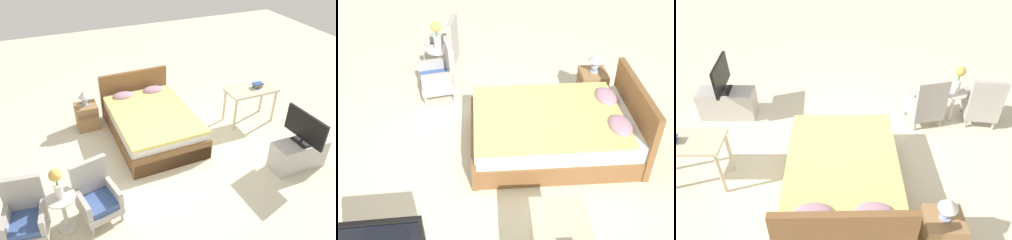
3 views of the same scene
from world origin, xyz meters
TOP-DOWN VIEW (x-y plane):
  - ground_plane at (0.00, 0.00)m, footprint 16.00×16.00m
  - bed at (-0.05, 0.92)m, footprint 1.53×2.21m
  - armchair_by_window_left at (-2.42, -0.74)m, footprint 0.61×0.61m
  - armchair_by_window_right at (-1.46, -0.75)m, footprint 0.65×0.65m
  - side_table at (-1.94, -0.79)m, footprint 0.40×0.40m
  - flower_vase at (-1.94, -0.79)m, footprint 0.17×0.17m
  - nightstand at (-1.18, 1.65)m, footprint 0.44×0.41m
  - table_lamp at (-1.18, 1.65)m, footprint 0.22×0.22m
  - tv_stand at (2.00, -0.96)m, footprint 0.96×0.40m
  - tv_flatscreen at (2.00, -0.96)m, footprint 0.22×0.83m
  - vanity_desk at (2.04, 0.62)m, footprint 1.04×0.52m

SIDE VIEW (x-z plane):
  - ground_plane at x=0.00m, z-range 0.00..0.00m
  - tv_stand at x=2.00m, z-range 0.00..0.51m
  - nightstand at x=-1.18m, z-range 0.00..0.53m
  - bed at x=-0.05m, z-range -0.18..0.78m
  - armchair_by_window_left at x=-2.42m, z-range -0.09..0.83m
  - armchair_by_window_right at x=-1.46m, z-range -0.09..0.83m
  - side_table at x=-1.94m, z-range 0.08..0.68m
  - vanity_desk at x=2.04m, z-range 0.26..1.02m
  - table_lamp at x=-1.18m, z-range 0.58..0.91m
  - tv_flatscreen at x=2.00m, z-range 0.53..1.09m
  - flower_vase at x=-1.94m, z-range 0.66..1.14m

